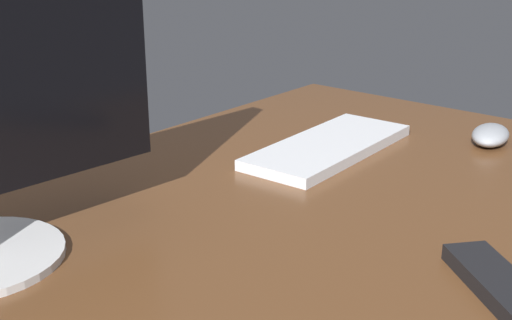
# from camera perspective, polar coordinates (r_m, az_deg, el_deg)

# --- Properties ---
(desk) EXTENTS (1.40, 0.84, 0.02)m
(desk) POSITION_cam_1_polar(r_m,az_deg,el_deg) (0.94, 1.07, -5.49)
(desk) COLOR brown
(desk) RESTS_ON ground
(keyboard) EXTENTS (0.36, 0.15, 0.02)m
(keyboard) POSITION_cam_1_polar(r_m,az_deg,el_deg) (1.21, 6.10, 1.13)
(keyboard) COLOR silver
(keyboard) RESTS_ON desk
(computer_mouse) EXTENTS (0.13, 0.09, 0.03)m
(computer_mouse) POSITION_cam_1_polar(r_m,az_deg,el_deg) (1.31, 19.01, 2.00)
(computer_mouse) COLOR #999EA5
(computer_mouse) RESTS_ON desk
(tv_remote) EXTENTS (0.16, 0.18, 0.02)m
(tv_remote) POSITION_cam_1_polar(r_m,az_deg,el_deg) (0.80, 19.85, -9.98)
(tv_remote) COLOR black
(tv_remote) RESTS_ON desk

